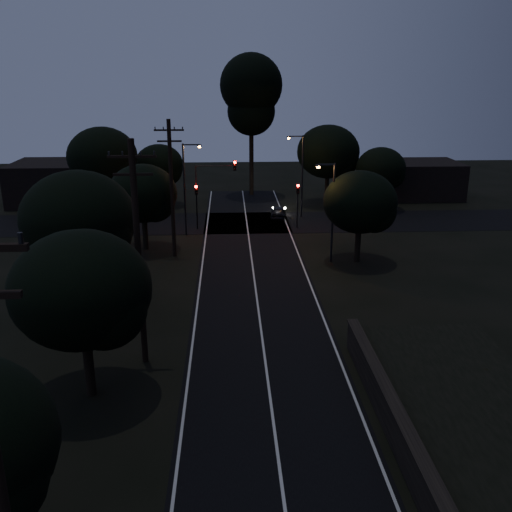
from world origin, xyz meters
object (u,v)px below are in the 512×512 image
tall_pine (251,94)px  streetlight_b (300,170)px  signal_left (197,199)px  signal_right (298,197)px  signal_mast (215,182)px  utility_pole_mid (138,252)px  streetlight_c (331,206)px  streetlight_a (186,183)px  utility_pole_near (1,504)px  car (278,212)px  utility_pole_far (172,187)px

tall_pine → streetlight_b: bearing=-68.6°
signal_left → signal_right: size_ratio=1.00×
signal_right → signal_mast: (-7.51, 0.00, 1.50)m
utility_pole_mid → streetlight_b: size_ratio=1.38×
streetlight_c → streetlight_b: bearing=92.1°
streetlight_b → streetlight_c: bearing=-87.9°
utility_pole_mid → signal_right: (10.60, 24.99, -2.90)m
utility_pole_mid → streetlight_a: (0.69, 23.00, -1.10)m
tall_pine → utility_pole_near: bearing=-97.0°
utility_pole_mid → streetlight_b: (11.31, 29.00, -1.10)m
car → signal_mast: bearing=38.8°
utility_pole_mid → utility_pole_far: size_ratio=1.05×
utility_pole_mid → tall_pine: (7.00, 40.00, 5.66)m
tall_pine → streetlight_b: tall_pine is taller
tall_pine → utility_pole_mid: bearing=-99.9°
utility_pole_mid → car: bearing=72.3°
utility_pole_far → streetlight_a: size_ratio=1.31×
signal_right → utility_pole_mid: bearing=-113.0°
streetlight_a → streetlight_b: bearing=29.5°
streetlight_c → signal_mast: bearing=131.2°
tall_pine → signal_right: (3.60, -15.01, -8.56)m
streetlight_b → signal_right: bearing=-100.0°
signal_left → signal_right: bearing=0.0°
signal_mast → streetlight_a: bearing=-140.2°
streetlight_b → streetlight_c: streetlight_b is taller
utility_pole_near → signal_right: bearing=75.8°
signal_mast → streetlight_c: bearing=-48.8°
streetlight_a → signal_mast: bearing=39.8°
car → tall_pine: bearing=-71.2°
streetlight_a → car: size_ratio=2.26×
signal_right → streetlight_c: (1.23, -9.99, 1.51)m
utility_pole_near → streetlight_b: size_ratio=1.50×
utility_pole_far → car: utility_pole_far is taller
signal_left → car: (7.74, 3.59, -2.23)m
utility_pole_far → tall_pine: tall_pine is taller
utility_pole_near → streetlight_a: (0.69, 40.00, -1.61)m
streetlight_c → signal_left: bearing=136.2°
utility_pole_far → car: (9.14, 11.58, -4.88)m
streetlight_b → utility_pole_far: bearing=-133.3°
signal_right → car: bearing=112.1°
utility_pole_near → streetlight_c: size_ratio=1.60×
streetlight_a → streetlight_b: size_ratio=1.00×
tall_pine → signal_mast: 17.04m
signal_left → streetlight_b: streetlight_b is taller
utility_pole_mid → signal_mast: (3.09, 24.99, -1.40)m
streetlight_b → streetlight_c: size_ratio=1.07×
utility_pole_near → streetlight_b: 47.40m
utility_pole_mid → signal_left: utility_pole_mid is taller
tall_pine → signal_left: tall_pine is taller
utility_pole_near → streetlight_a: size_ratio=1.50×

